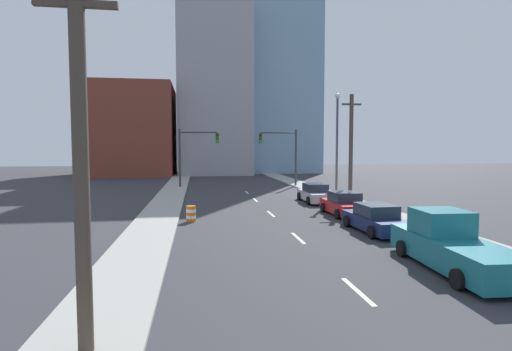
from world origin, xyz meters
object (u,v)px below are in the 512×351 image
at_px(utility_pole_left_near, 81,160).
at_px(traffic_barrel, 191,214).
at_px(traffic_signal_right, 286,150).
at_px(utility_pole_right_mid, 351,147).
at_px(traffic_signal_left, 191,150).
at_px(sedan_red, 344,205).
at_px(sedan_navy, 376,219).
at_px(street_lamp, 337,138).
at_px(pickup_truck_teal, 452,246).
at_px(sedan_silver, 315,194).

height_order(utility_pole_left_near, traffic_barrel, utility_pole_left_near).
distance_m(traffic_signal_right, utility_pole_right_mid, 14.19).
bearing_deg(traffic_barrel, traffic_signal_right, 63.61).
distance_m(traffic_signal_left, sedan_red, 22.72).
distance_m(utility_pole_left_near, sedan_red, 20.34).
relative_size(traffic_signal_right, sedan_navy, 1.35).
bearing_deg(sedan_navy, street_lamp, 76.40).
distance_m(traffic_barrel, pickup_truck_teal, 14.34).
relative_size(utility_pole_right_mid, pickup_truck_teal, 1.39).
height_order(street_lamp, sedan_silver, street_lamp).
bearing_deg(traffic_signal_right, sedan_red, -91.50).
height_order(utility_pole_left_near, sedan_navy, utility_pole_left_near).
distance_m(utility_pole_right_mid, sedan_navy, 12.28).
height_order(pickup_truck_teal, sedan_red, pickup_truck_teal).
bearing_deg(traffic_barrel, traffic_signal_left, 90.83).
bearing_deg(sedan_navy, utility_pole_left_near, -138.25).
relative_size(traffic_barrel, sedan_red, 0.21).
relative_size(utility_pole_left_near, pickup_truck_teal, 1.28).
height_order(traffic_signal_left, traffic_signal_right, same).
bearing_deg(traffic_signal_left, utility_pole_left_near, -92.57).
bearing_deg(traffic_signal_right, sedan_silver, -92.50).
xyz_separation_m(traffic_barrel, sedan_silver, (9.80, 7.20, 0.22)).
distance_m(utility_pole_right_mid, sedan_red, 7.61).
xyz_separation_m(sedan_navy, sedan_red, (0.29, 5.27, 0.02)).
distance_m(utility_pole_right_mid, pickup_truck_teal, 18.36).
bearing_deg(traffic_signal_left, traffic_barrel, -89.17).
height_order(traffic_signal_right, sedan_red, traffic_signal_right).
relative_size(traffic_barrel, street_lamp, 0.10).
distance_m(sedan_navy, sedan_silver, 11.53).
xyz_separation_m(traffic_signal_left, traffic_barrel, (0.31, -20.95, -3.74)).
height_order(utility_pole_right_mid, pickup_truck_teal, utility_pole_right_mid).
height_order(utility_pole_right_mid, sedan_red, utility_pole_right_mid).
relative_size(street_lamp, sedan_red, 2.05).
relative_size(traffic_signal_right, pickup_truck_teal, 1.04).
xyz_separation_m(sedan_red, sedan_silver, (-0.08, 6.25, 0.01)).
bearing_deg(sedan_navy, traffic_barrel, 153.95).
bearing_deg(street_lamp, sedan_silver, -134.44).
bearing_deg(traffic_signal_right, utility_pole_right_mid, -80.86).
bearing_deg(utility_pole_right_mid, traffic_signal_left, 132.77).
xyz_separation_m(traffic_signal_left, sedan_red, (10.18, -20.01, -3.53)).
relative_size(utility_pole_right_mid, street_lamp, 0.95).
relative_size(traffic_signal_right, sedan_silver, 1.37).
bearing_deg(traffic_barrel, pickup_truck_teal, -48.65).
relative_size(utility_pole_right_mid, sedan_silver, 1.83).
xyz_separation_m(traffic_signal_right, sedan_red, (-0.53, -20.01, -3.53)).
bearing_deg(sedan_navy, traffic_signal_right, 86.38).
bearing_deg(street_lamp, traffic_barrel, -141.40).
bearing_deg(utility_pole_right_mid, traffic_barrel, -151.22).
bearing_deg(utility_pole_left_near, traffic_barrel, 82.79).
height_order(utility_pole_left_near, street_lamp, street_lamp).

